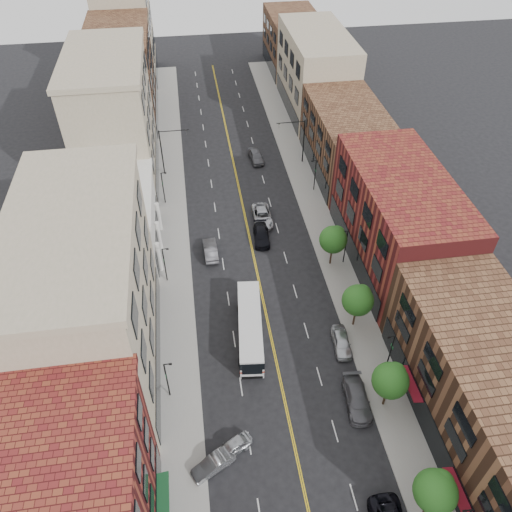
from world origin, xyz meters
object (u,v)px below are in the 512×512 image
car_parked_far (342,342)px  car_lane_b (262,216)px  city_bus (250,326)px  car_angle_a (232,447)px  car_lane_behind (210,250)px  car_lane_a (261,235)px  car_angle_b (213,464)px  car_parked_mid (357,399)px  car_lane_c (256,156)px

car_parked_far → car_lane_b: (-4.91, 22.66, 0.03)m
city_bus → car_angle_a: size_ratio=3.00×
car_lane_behind → car_lane_a: (6.89, 1.96, -0.05)m
car_angle_b → car_lane_b: car_lane_b is taller
car_lane_behind → car_lane_b: bearing=-143.6°
car_parked_mid → car_lane_behind: bearing=121.6°
car_angle_b → car_parked_mid: (14.17, 4.25, 0.13)m
car_angle_b → car_lane_a: size_ratio=0.79×
car_angle_a → car_lane_a: car_lane_a is taller
car_parked_mid → car_lane_behind: 26.48m
car_angle_a → car_angle_b: car_angle_b is taller
car_parked_far → car_lane_b: size_ratio=0.78×
city_bus → car_lane_a: size_ratio=2.26×
car_parked_mid → city_bus: bearing=137.3°
car_angle_b → car_parked_far: 18.32m
car_lane_behind → car_parked_far: bearing=125.4°
car_parked_far → car_lane_c: car_lane_c is taller
car_parked_far → car_lane_a: car_parked_far is taller
city_bus → car_lane_c: 35.94m
car_lane_b → car_angle_a: bearing=-103.2°
city_bus → car_parked_mid: size_ratio=2.11×
car_parked_mid → car_lane_a: 26.02m
car_parked_mid → car_parked_far: size_ratio=1.22×
car_lane_behind → car_angle_b: bearing=84.2°
car_angle_a → car_lane_a: size_ratio=0.76×
car_parked_far → car_lane_b: bearing=106.4°
car_angle_a → car_parked_far: (12.77, 9.80, 0.11)m
car_lane_a → car_lane_b: bearing=83.8°
car_angle_b → city_bus: bearing=131.8°
car_angle_b → car_lane_a: car_lane_a is taller
car_lane_a → city_bus: bearing=-98.8°
car_angle_b → car_parked_far: car_parked_far is taller
car_parked_far → car_lane_behind: 20.87m
car_parked_mid → car_lane_c: car_lane_c is taller
car_lane_b → car_lane_a: bearing=-100.2°
city_bus → car_lane_a: bearing=82.5°
car_parked_far → car_lane_b: 23.19m
car_angle_a → car_lane_c: (9.28, 48.02, 0.17)m
car_lane_b → city_bus: bearing=-102.3°
car_lane_behind → car_lane_a: size_ratio=0.94×
car_angle_b → car_lane_a: 31.03m
car_angle_a → car_parked_far: bearing=100.3°
car_angle_b → car_lane_c: (11.08, 49.33, 0.16)m
city_bus → car_lane_a: city_bus is taller
car_angle_a → car_parked_far: car_parked_far is taller
car_angle_b → car_lane_c: 50.56m
car_parked_far → car_lane_behind: bearing=131.2°
city_bus → car_lane_b: size_ratio=2.02×
car_angle_b → car_lane_behind: 27.84m
car_parked_far → car_lane_c: (-3.49, 38.22, 0.06)m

